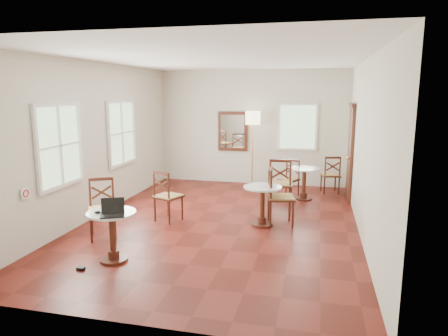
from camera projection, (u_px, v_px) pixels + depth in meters
name	position (u px, v px, depth m)	size (l,w,h in m)	color
ground	(220.00, 223.00, 7.60)	(7.00, 7.00, 0.00)	#5B160F
room_shell	(221.00, 121.00, 7.52)	(5.02, 7.02, 3.01)	beige
cafe_table_near	(112.00, 231.00, 5.80)	(0.70, 0.70, 0.74)	#3F190F
cafe_table_mid	(262.00, 201.00, 7.37)	(0.70, 0.70, 0.74)	#3F190F
cafe_table_back	(304.00, 180.00, 9.19)	(0.70, 0.70, 0.74)	#3F190F
chair_near_a	(167.00, 196.00, 7.65)	(0.58, 0.58, 0.98)	#3F190F
chair_near_b	(102.00, 209.00, 6.77)	(0.63, 0.63, 1.00)	#3F190F
chair_mid_a	(280.00, 184.00, 8.43)	(0.52, 0.52, 1.09)	#3F190F
chair_mid_b	(279.00, 197.00, 7.41)	(0.58, 0.58, 1.07)	#3F190F
chair_back_a	(331.00, 175.00, 9.76)	(0.51, 0.51, 0.93)	#3F190F
chair_back_b	(289.00, 179.00, 9.42)	(0.54, 0.54, 0.87)	#3F190F
floor_lamp	(253.00, 123.00, 10.29)	(0.38, 0.38, 1.96)	#BF8C3F
laptop	(113.00, 211.00, 5.59)	(0.40, 0.37, 0.23)	black
mouse	(98.00, 212.00, 5.68)	(0.10, 0.06, 0.04)	black
navy_mug	(108.00, 209.00, 5.77)	(0.10, 0.07, 0.08)	black
water_glass	(115.00, 210.00, 5.65)	(0.07, 0.07, 0.11)	white
power_adapter	(81.00, 269.00, 5.57)	(0.11, 0.06, 0.04)	black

